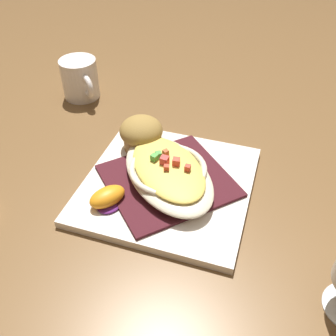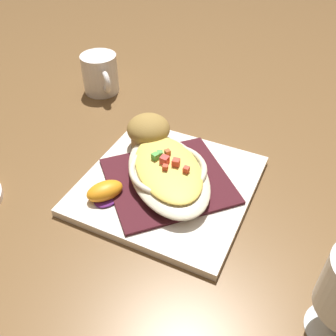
# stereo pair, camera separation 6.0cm
# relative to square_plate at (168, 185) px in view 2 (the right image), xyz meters

# --- Properties ---
(ground_plane) EXTENTS (2.60, 2.60, 0.00)m
(ground_plane) POSITION_rel_square_plate_xyz_m (0.00, 0.00, -0.01)
(ground_plane) COLOR brown
(square_plate) EXTENTS (0.30, 0.30, 0.01)m
(square_plate) POSITION_rel_square_plate_xyz_m (0.00, 0.00, 0.00)
(square_plate) COLOR white
(square_plate) RESTS_ON ground_plane
(folded_napkin) EXTENTS (0.26, 0.26, 0.01)m
(folded_napkin) POSITION_rel_square_plate_xyz_m (0.00, 0.00, 0.01)
(folded_napkin) COLOR #41171E
(folded_napkin) RESTS_ON square_plate
(gratin_dish) EXTENTS (0.24, 0.22, 0.05)m
(gratin_dish) POSITION_rel_square_plate_xyz_m (-0.00, -0.00, 0.03)
(gratin_dish) COLOR beige
(gratin_dish) RESTS_ON folded_napkin
(muffin) EXTENTS (0.08, 0.08, 0.06)m
(muffin) POSITION_rel_square_plate_xyz_m (-0.08, -0.06, 0.04)
(muffin) COLOR olive
(muffin) RESTS_ON square_plate
(orange_garnish) EXTENTS (0.07, 0.07, 0.03)m
(orange_garnish) POSITION_rel_square_plate_xyz_m (0.06, -0.08, 0.02)
(orange_garnish) COLOR #561D63
(orange_garnish) RESTS_ON square_plate
(coffee_mug) EXTENTS (0.10, 0.09, 0.09)m
(coffee_mug) POSITION_rel_square_plate_xyz_m (-0.26, -0.24, 0.03)
(coffee_mug) COLOR white
(coffee_mug) RESTS_ON ground_plane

